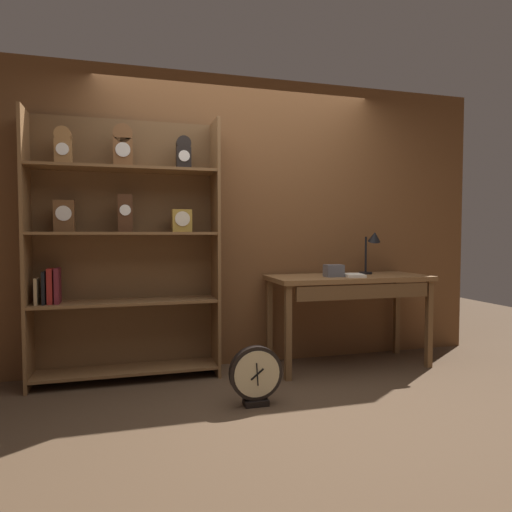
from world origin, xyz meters
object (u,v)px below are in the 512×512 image
Objects in this scene: bookshelf at (124,246)px; open_repair_manual at (354,275)px; workbench at (350,287)px; round_clock_large at (256,375)px; desk_lamp at (372,245)px; toolbox_small at (334,271)px.

open_repair_manual is at bearing -7.73° from bookshelf.
workbench is 1.35m from round_clock_large.
workbench is 3.49× the size of desk_lamp.
toolbox_small is at bearing -7.06° from bookshelf.
toolbox_small reaches higher than open_repair_manual.
bookshelf is at bearing -176.64° from open_repair_manual.
desk_lamp is at bearing 43.85° from open_repair_manual.
toolbox_small reaches higher than workbench.
round_clock_large is (0.87, -0.85, -0.88)m from bookshelf.
workbench is at bearing 12.21° from toolbox_small.
workbench reaches higher than round_clock_large.
workbench is 6.49× the size of open_repair_manual.
toolbox_small is at bearing 176.56° from open_repair_manual.
bookshelf is 1.96m from open_repair_manual.
workbench is 0.47m from desk_lamp.
open_repair_manual is at bearing -14.53° from toolbox_small.
round_clock_large is (-0.89, -0.63, -0.65)m from toolbox_small.
bookshelf reaches higher than desk_lamp.
bookshelf is at bearing 135.69° from round_clock_large.
toolbox_small is 0.71× the size of open_repair_manual.
round_clock_large is at bearing -139.79° from open_repair_manual.
desk_lamp reaches higher than round_clock_large.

